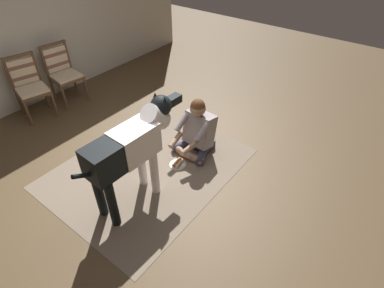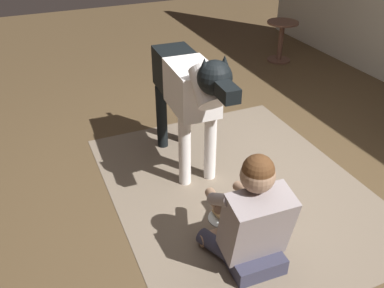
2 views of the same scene
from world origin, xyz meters
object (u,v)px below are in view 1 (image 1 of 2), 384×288
Objects in this scene: dining_chair_left_of_pair at (29,84)px; hot_dog_on_plate at (178,163)px; dining_chair_right_of_pair at (62,71)px; large_dog at (131,147)px; person_sitting_on_floor at (197,131)px.

hot_dog_on_plate is (0.42, -2.67, -0.52)m from dining_chair_left_of_pair.
dining_chair_right_of_pair is at bearing 85.95° from hot_dog_on_plate.
large_dog is 6.58× the size of hot_dog_on_plate.
dining_chair_left_of_pair is at bearing 83.68° from large_dog.
dining_chair_left_of_pair is 4.38× the size of hot_dog_on_plate.
dining_chair_left_of_pair is at bearing -179.85° from dining_chair_right_of_pair.
hot_dog_on_plate is at bearing -2.35° from large_dog.
person_sitting_on_floor is at bearing -85.36° from dining_chair_right_of_pair.
dining_chair_right_of_pair is 2.80m from large_dog.
dining_chair_right_of_pair reaches higher than hot_dog_on_plate.
dining_chair_left_of_pair reaches higher than person_sitting_on_floor.
person_sitting_on_floor is at bearing -2.35° from large_dog.
large_dog is (-0.90, -2.64, 0.22)m from dining_chair_right_of_pair.
dining_chair_right_of_pair is at bearing 71.23° from large_dog.
dining_chair_right_of_pair is 0.67× the size of large_dog.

